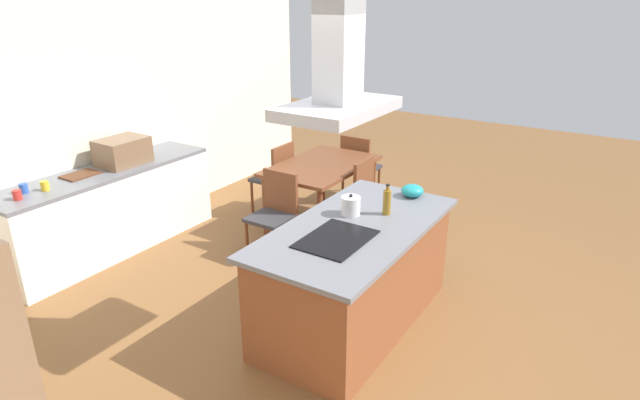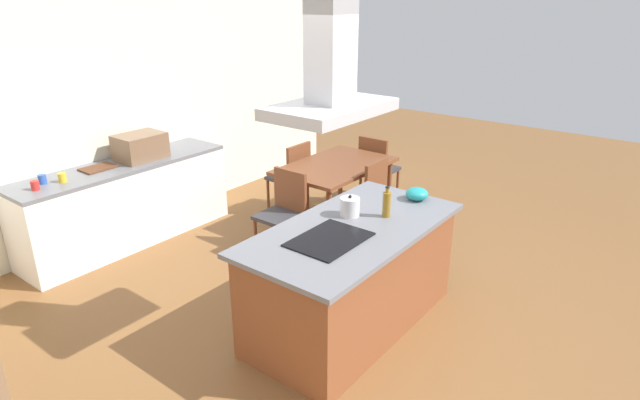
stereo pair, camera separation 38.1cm
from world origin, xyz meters
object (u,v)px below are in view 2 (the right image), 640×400
cutting_board (98,168)px  olive_oil_bottle (387,204)px  mixing_bowl (417,194)px  chair_at_left_end (284,207)px  cooktop (329,239)px  coffee_mug_blue (42,179)px  coffee_mug_yellow (62,178)px  chair_facing_back_wall (293,173)px  chair_at_right_end (377,165)px  range_hood (331,77)px  countertop_microwave (140,147)px  coffee_mug_red (35,185)px  dining_table (335,171)px  tea_kettle (350,207)px  chair_facing_island (384,196)px

cutting_board → olive_oil_bottle: bearing=-75.9°
mixing_bowl → chair_at_left_end: size_ratio=0.23×
cooktop → cutting_board: bearing=92.3°
coffee_mug_blue → coffee_mug_yellow: same height
chair_facing_back_wall → chair_at_right_end: (0.92, -0.67, 0.00)m
cutting_board → range_hood: (0.12, -2.93, 1.19)m
olive_oil_bottle → range_hood: (-0.64, 0.10, 1.09)m
cooktop → chair_at_left_end: bearing=53.4°
cutting_board → chair_at_right_end: (2.94, -1.59, -0.40)m
chair_at_left_end → chair_at_right_end: size_ratio=1.00×
countertop_microwave → chair_facing_back_wall: bearing=-29.8°
coffee_mug_yellow → chair_at_right_end: coffee_mug_yellow is taller
olive_oil_bottle → chair_at_left_end: size_ratio=0.30×
coffee_mug_red → chair_at_right_end: (3.65, -1.48, -0.44)m
mixing_bowl → range_hood: size_ratio=0.22×
coffee_mug_red → chair_at_right_end: coffee_mug_red is taller
dining_table → countertop_microwave: bearing=134.8°
chair_at_left_end → chair_facing_back_wall: bearing=36.0°
coffee_mug_red → cutting_board: 0.72m
cooktop → tea_kettle: size_ratio=2.80×
mixing_bowl → coffee_mug_red: bearing=123.8°
countertop_microwave → coffee_mug_yellow: size_ratio=5.56×
mixing_bowl → chair_at_right_end: mixing_bowl is taller
mixing_bowl → chair_at_left_end: (-0.15, 1.46, -0.45)m
mixing_bowl → chair_at_right_end: size_ratio=0.23×
countertop_microwave → cutting_board: size_ratio=1.47×
olive_oil_bottle → countertop_microwave: countertop_microwave is taller
cutting_board → chair_at_left_end: (1.11, -1.59, -0.40)m
cooktop → coffee_mug_blue: size_ratio=6.67×
cutting_board → chair_at_right_end: 3.37m
cooktop → coffee_mug_red: coffee_mug_red is taller
chair_at_left_end → range_hood: bearing=-126.6°
coffee_mug_yellow → chair_at_right_end: bearing=-23.8°
mixing_bowl → dining_table: bearing=62.2°
chair_at_left_end → chair_at_right_end: bearing=0.0°
coffee_mug_yellow → chair_at_left_end: (1.55, -1.49, -0.44)m
cooktop → olive_oil_bottle: (0.64, -0.10, 0.11)m
chair_facing_back_wall → chair_facing_island: bearing=-90.0°
range_hood → tea_kettle: bearing=17.0°
cutting_board → dining_table: cutting_board is taller
chair_facing_island → chair_at_right_end: bearing=36.0°
olive_oil_bottle → dining_table: size_ratio=0.19×
dining_table → cooktop: bearing=-145.0°
mixing_bowl → coffee_mug_blue: size_ratio=2.23×
chair_facing_back_wall → dining_table: bearing=-90.0°
olive_oil_bottle → chair_at_left_end: 1.56m
tea_kettle → cutting_board: (-0.60, 2.78, -0.07)m
coffee_mug_yellow → cutting_board: size_ratio=0.26×
tea_kettle → dining_table: tea_kettle is taller
countertop_microwave → cooktop: bearing=-97.4°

